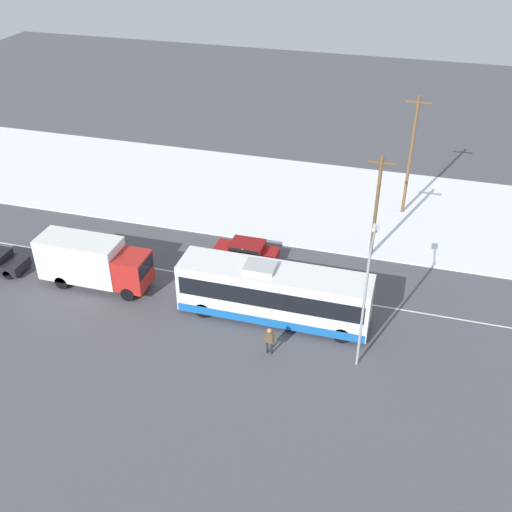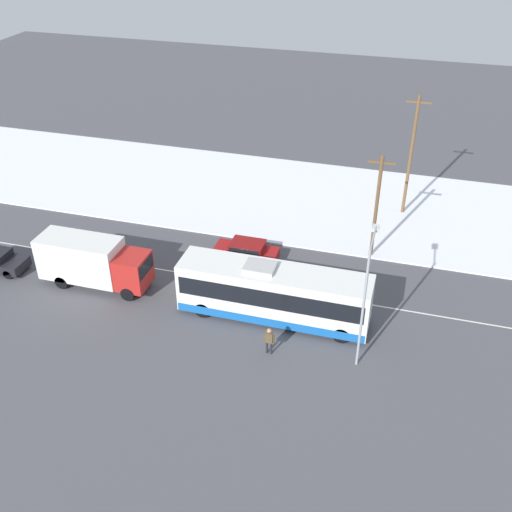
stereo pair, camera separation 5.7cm
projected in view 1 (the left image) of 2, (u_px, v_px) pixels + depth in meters
ground_plane at (287, 291)px, 38.56m from camera, size 120.00×120.00×0.00m
snow_lot at (323, 202)px, 48.72m from camera, size 80.00×14.67×0.12m
lane_marking_center at (287, 291)px, 38.56m from camera, size 60.00×0.12×0.00m
city_bus at (274, 293)px, 35.34m from camera, size 11.41×2.57×3.60m
box_truck at (92, 261)px, 38.22m from camera, size 7.24×2.30×3.27m
sedan_car at (247, 251)px, 41.14m from camera, size 4.40×1.80×1.44m
pedestrian_at_stop at (269, 338)px, 32.99m from camera, size 0.63×0.28×1.75m
streetlamp at (366, 288)px, 30.74m from camera, size 0.36×2.92×7.42m
utility_pole_roadside at (376, 206)px, 39.89m from camera, size 1.80×0.24×7.60m
utility_pole_snowlot at (411, 155)px, 44.64m from camera, size 1.80×0.24×9.47m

